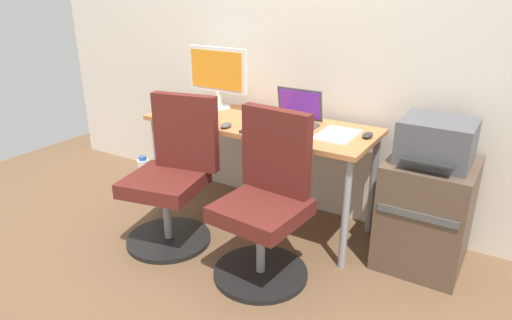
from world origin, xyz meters
TOP-DOWN VIEW (x-y plane):
  - ground_plane at (0.00, 0.00)m, footprint 5.28×5.28m
  - back_wall at (0.00, 0.37)m, footprint 4.40×0.04m
  - desk at (0.00, 0.00)m, footprint 1.52×0.58m
  - office_chair_left at (-0.33, -0.50)m, footprint 0.54×0.54m
  - office_chair_right at (0.34, -0.50)m, footprint 0.54×0.54m
  - side_cabinet at (1.09, 0.07)m, footprint 0.47×0.51m
  - printer at (1.09, 0.07)m, footprint 0.38×0.40m
  - water_bottle_on_floor at (-1.00, -0.11)m, footprint 0.09×0.09m
  - desktop_monitor at (-0.44, 0.15)m, footprint 0.48×0.18m
  - open_laptop at (0.22, 0.05)m, footprint 0.31×0.26m
  - keyboard_by_monitor at (-0.47, -0.21)m, footprint 0.34×0.12m
  - keyboard_by_laptop at (0.18, -0.21)m, footprint 0.34×0.12m
  - mouse_by_monitor at (0.70, 0.06)m, footprint 0.06×0.10m
  - mouse_by_laptop at (-0.11, -0.22)m, footprint 0.06×0.10m
  - coffee_mug at (-0.52, -0.08)m, footprint 0.08×0.08m
  - pen_cup at (-0.37, -0.07)m, footprint 0.07×0.07m
  - paper_pile at (0.54, -0.01)m, footprint 0.21×0.30m

SIDE VIEW (x-z plane):
  - ground_plane at x=0.00m, z-range 0.00..0.00m
  - water_bottle_on_floor at x=-1.00m, z-range -0.01..0.30m
  - side_cabinet at x=1.09m, z-range 0.00..0.64m
  - office_chair_left at x=-0.33m, z-range -0.05..0.89m
  - office_chair_right at x=0.34m, z-range -0.05..0.89m
  - desk at x=0.00m, z-range 0.28..1.00m
  - paper_pile at x=0.54m, z-range 0.72..0.73m
  - keyboard_by_monitor at x=-0.47m, z-range 0.72..0.74m
  - keyboard_by_laptop at x=0.18m, z-range 0.72..0.74m
  - mouse_by_monitor at x=0.70m, z-range 0.72..0.75m
  - mouse_by_laptop at x=-0.11m, z-range 0.72..0.75m
  - printer at x=1.09m, z-range 0.64..0.88m
  - coffee_mug at x=-0.52m, z-range 0.72..0.81m
  - pen_cup at x=-0.37m, z-range 0.72..0.82m
  - open_laptop at x=0.22m, z-range 0.66..0.89m
  - desktop_monitor at x=-0.44m, z-range 0.75..1.18m
  - back_wall at x=0.00m, z-range 0.00..2.60m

